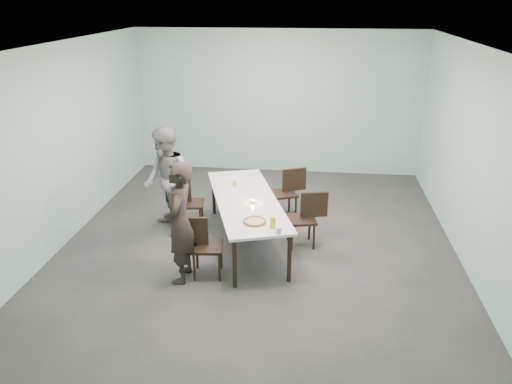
# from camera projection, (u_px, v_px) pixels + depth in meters

# --- Properties ---
(ground) EXTENTS (7.00, 7.00, 0.00)m
(ground) POSITION_uv_depth(u_px,v_px,m) (259.00, 243.00, 7.83)
(ground) COLOR #333335
(ground) RESTS_ON ground
(room_shell) EXTENTS (6.02, 7.02, 3.01)m
(room_shell) POSITION_uv_depth(u_px,v_px,m) (259.00, 116.00, 7.08)
(room_shell) COLOR #A0C9C5
(room_shell) RESTS_ON ground
(table) EXTENTS (1.65, 2.75, 0.75)m
(table) POSITION_uv_depth(u_px,v_px,m) (246.00, 202.00, 7.58)
(table) COLOR white
(table) RESTS_ON ground
(chair_near_left) EXTENTS (0.63, 0.47, 0.87)m
(chair_near_left) POSITION_uv_depth(u_px,v_px,m) (201.00, 242.00, 6.77)
(chair_near_left) COLOR black
(chair_near_left) RESTS_ON ground
(chair_far_left) EXTENTS (0.63, 0.47, 0.87)m
(chair_far_left) POSITION_uv_depth(u_px,v_px,m) (185.00, 200.00, 8.17)
(chair_far_left) COLOR black
(chair_far_left) RESTS_ON ground
(chair_near_right) EXTENTS (0.65, 0.50, 0.87)m
(chair_near_right) POSITION_uv_depth(u_px,v_px,m) (307.00, 215.00, 7.60)
(chair_near_right) COLOR black
(chair_near_right) RESTS_ON ground
(chair_far_right) EXTENTS (0.65, 0.55, 0.87)m
(chair_far_right) POSITION_uv_depth(u_px,v_px,m) (288.00, 189.00, 8.60)
(chair_far_right) COLOR black
(chair_far_right) RESTS_ON ground
(diner_near) EXTENTS (0.41, 0.62, 1.68)m
(diner_near) POSITION_uv_depth(u_px,v_px,m) (180.00, 223.00, 6.55)
(diner_near) COLOR black
(diner_near) RESTS_ON ground
(diner_far) EXTENTS (1.01, 1.06, 1.73)m
(diner_far) POSITION_uv_depth(u_px,v_px,m) (166.00, 181.00, 7.92)
(diner_far) COLOR gray
(diner_far) RESTS_ON ground
(pizza) EXTENTS (0.34, 0.34, 0.04)m
(pizza) POSITION_uv_depth(u_px,v_px,m) (255.00, 222.00, 6.75)
(pizza) COLOR white
(pizza) RESTS_ON table
(side_plate) EXTENTS (0.18, 0.18, 0.01)m
(side_plate) POSITION_uv_depth(u_px,v_px,m) (258.00, 213.00, 7.05)
(side_plate) COLOR white
(side_plate) RESTS_ON table
(beer_glass) EXTENTS (0.08, 0.08, 0.15)m
(beer_glass) POSITION_uv_depth(u_px,v_px,m) (273.00, 222.00, 6.60)
(beer_glass) COLOR gold
(beer_glass) RESTS_ON table
(water_tumbler) EXTENTS (0.08, 0.08, 0.09)m
(water_tumbler) POSITION_uv_depth(u_px,v_px,m) (278.00, 230.00, 6.45)
(water_tumbler) COLOR silver
(water_tumbler) RESTS_ON table
(tealight) EXTENTS (0.06, 0.06, 0.05)m
(tealight) POSITION_uv_depth(u_px,v_px,m) (253.00, 202.00, 7.39)
(tealight) COLOR silver
(tealight) RESTS_ON table
(amber_tumbler) EXTENTS (0.07, 0.07, 0.08)m
(amber_tumbler) POSITION_uv_depth(u_px,v_px,m) (235.00, 183.00, 8.06)
(amber_tumbler) COLOR gold
(amber_tumbler) RESTS_ON table
(menu) EXTENTS (0.35, 0.30, 0.01)m
(menu) POSITION_uv_depth(u_px,v_px,m) (233.00, 179.00, 8.37)
(menu) COLOR silver
(menu) RESTS_ON table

